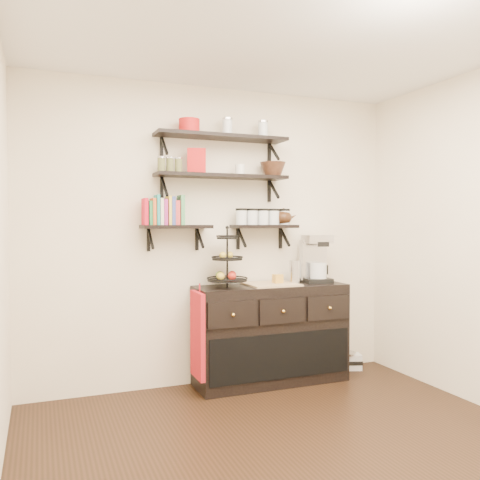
# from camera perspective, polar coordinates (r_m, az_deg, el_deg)

# --- Properties ---
(floor) EXTENTS (3.50, 3.50, 0.00)m
(floor) POSITION_cam_1_polar(r_m,az_deg,el_deg) (3.41, 7.98, -23.60)
(floor) COLOR black
(floor) RESTS_ON ground
(ceiling) EXTENTS (3.50, 3.50, 0.02)m
(ceiling) POSITION_cam_1_polar(r_m,az_deg,el_deg) (3.31, 8.23, 23.72)
(ceiling) COLOR white
(ceiling) RESTS_ON back_wall
(back_wall) EXTENTS (3.50, 0.02, 2.70)m
(back_wall) POSITION_cam_1_polar(r_m,az_deg,el_deg) (4.68, -2.57, 0.49)
(back_wall) COLOR white
(back_wall) RESTS_ON ground
(shelf_top) EXTENTS (1.20, 0.27, 0.23)m
(shelf_top) POSITION_cam_1_polar(r_m,az_deg,el_deg) (4.62, -2.05, 11.45)
(shelf_top) COLOR black
(shelf_top) RESTS_ON back_wall
(shelf_mid) EXTENTS (1.20, 0.27, 0.23)m
(shelf_mid) POSITION_cam_1_polar(r_m,az_deg,el_deg) (4.57, -2.04, 7.12)
(shelf_mid) COLOR black
(shelf_mid) RESTS_ON back_wall
(shelf_low_left) EXTENTS (0.60, 0.25, 0.23)m
(shelf_low_left) POSITION_cam_1_polar(r_m,az_deg,el_deg) (4.44, -7.20, 1.40)
(shelf_low_left) COLOR black
(shelf_low_left) RESTS_ON back_wall
(shelf_low_right) EXTENTS (0.60, 0.25, 0.23)m
(shelf_low_right) POSITION_cam_1_polar(r_m,az_deg,el_deg) (4.72, 2.72, 1.45)
(shelf_low_right) COLOR black
(shelf_low_right) RESTS_ON back_wall
(cookbooks) EXTENTS (0.36, 0.15, 0.26)m
(cookbooks) POSITION_cam_1_polar(r_m,az_deg,el_deg) (4.42, -8.31, 3.16)
(cookbooks) COLOR red
(cookbooks) RESTS_ON shelf_low_left
(glass_canisters) EXTENTS (0.54, 0.10, 0.13)m
(glass_canisters) POSITION_cam_1_polar(r_m,az_deg,el_deg) (4.72, 2.62, 2.51)
(glass_canisters) COLOR silver
(glass_canisters) RESTS_ON shelf_low_right
(sideboard) EXTENTS (1.40, 0.50, 0.92)m
(sideboard) POSITION_cam_1_polar(r_m,az_deg,el_deg) (4.74, 3.49, -10.45)
(sideboard) COLOR black
(sideboard) RESTS_ON floor
(fruit_stand) EXTENTS (0.35, 0.35, 0.52)m
(fruit_stand) POSITION_cam_1_polar(r_m,az_deg,el_deg) (4.48, -1.42, -3.05)
(fruit_stand) COLOR black
(fruit_stand) RESTS_ON sideboard
(candle) EXTENTS (0.08, 0.08, 0.08)m
(candle) POSITION_cam_1_polar(r_m,az_deg,el_deg) (4.68, 4.26, -4.34)
(candle) COLOR #B9862A
(candle) RESTS_ON sideboard
(coffee_maker) EXTENTS (0.27, 0.27, 0.45)m
(coffee_maker) POSITION_cam_1_polar(r_m,az_deg,el_deg) (4.89, 8.48, -2.21)
(coffee_maker) COLOR black
(coffee_maker) RESTS_ON sideboard
(thermal_carafe) EXTENTS (0.11, 0.11, 0.22)m
(thermal_carafe) POSITION_cam_1_polar(r_m,az_deg,el_deg) (4.74, 6.21, -3.62)
(thermal_carafe) COLOR silver
(thermal_carafe) RESTS_ON sideboard
(apron) EXTENTS (0.04, 0.31, 0.73)m
(apron) POSITION_cam_1_polar(r_m,az_deg,el_deg) (4.37, -4.79, -10.58)
(apron) COLOR #9D1012
(apron) RESTS_ON sideboard
(radio) EXTENTS (0.32, 0.24, 0.17)m
(radio) POSITION_cam_1_polar(r_m,az_deg,el_deg) (5.33, 11.83, -13.13)
(radio) COLOR silver
(radio) RESTS_ON floor
(recipe_box) EXTENTS (0.17, 0.10, 0.22)m
(recipe_box) POSITION_cam_1_polar(r_m,az_deg,el_deg) (4.51, -4.91, 8.83)
(recipe_box) COLOR red
(recipe_box) RESTS_ON shelf_mid
(walnut_bowl) EXTENTS (0.24, 0.24, 0.13)m
(walnut_bowl) POSITION_cam_1_polar(r_m,az_deg,el_deg) (4.77, 3.70, 7.92)
(walnut_bowl) COLOR black
(walnut_bowl) RESTS_ON shelf_mid
(ramekins) EXTENTS (0.09, 0.09, 0.10)m
(ramekins) POSITION_cam_1_polar(r_m,az_deg,el_deg) (4.64, -0.00, 7.88)
(ramekins) COLOR white
(ramekins) RESTS_ON shelf_mid
(teapot) EXTENTS (0.21, 0.16, 0.16)m
(teapot) POSITION_cam_1_polar(r_m,az_deg,el_deg) (4.81, 4.91, 2.66)
(teapot) COLOR #361F10
(teapot) RESTS_ON shelf_low_right
(red_pot) EXTENTS (0.18, 0.18, 0.12)m
(red_pot) POSITION_cam_1_polar(r_m,az_deg,el_deg) (4.54, -5.73, 12.62)
(red_pot) COLOR red
(red_pot) RESTS_ON shelf_top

